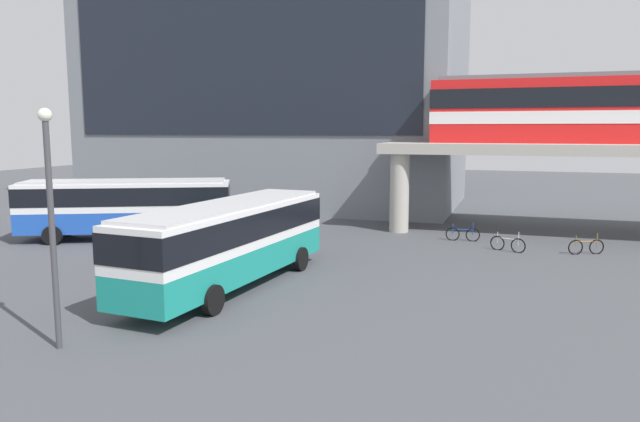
{
  "coord_description": "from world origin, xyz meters",
  "views": [
    {
      "loc": [
        10.97,
        -19.51,
        5.92
      ],
      "look_at": [
        2.46,
        6.03,
        2.2
      ],
      "focal_mm": 33.24,
      "sensor_mm": 36.0,
      "label": 1
    }
  ],
  "objects_px": {
    "station_building": "(280,75)",
    "bicycle_silver": "(508,244)",
    "bicycle_brown": "(586,247)",
    "bus_main": "(230,236)",
    "bicycle_blue": "(463,234)",
    "bus_secondary": "(126,203)",
    "train": "(618,108)"
  },
  "relations": [
    {
      "from": "bus_main",
      "to": "bicycle_silver",
      "type": "distance_m",
      "value": 14.31
    },
    {
      "from": "station_building",
      "to": "bicycle_blue",
      "type": "xyz_separation_m",
      "value": [
        15.88,
        -13.24,
        -9.9
      ]
    },
    {
      "from": "station_building",
      "to": "train",
      "type": "distance_m",
      "value": 25.37
    },
    {
      "from": "bicycle_brown",
      "to": "bicycle_silver",
      "type": "bearing_deg",
      "value": -172.42
    },
    {
      "from": "bus_secondary",
      "to": "bicycle_blue",
      "type": "distance_m",
      "value": 18.18
    },
    {
      "from": "train",
      "to": "bicycle_brown",
      "type": "bearing_deg",
      "value": -106.6
    },
    {
      "from": "train",
      "to": "bus_main",
      "type": "distance_m",
      "value": 23.43
    },
    {
      "from": "station_building",
      "to": "train",
      "type": "relative_size",
      "value": 1.4
    },
    {
      "from": "bicycle_silver",
      "to": "train",
      "type": "bearing_deg",
      "value": 51.14
    },
    {
      "from": "train",
      "to": "bicycle_brown",
      "type": "xyz_separation_m",
      "value": [
        -1.87,
        -6.28,
        -6.74
      ]
    },
    {
      "from": "bicycle_brown",
      "to": "bicycle_silver",
      "type": "height_order",
      "value": "same"
    },
    {
      "from": "train",
      "to": "bicycle_blue",
      "type": "height_order",
      "value": "train"
    },
    {
      "from": "station_building",
      "to": "bicycle_silver",
      "type": "height_order",
      "value": "station_building"
    },
    {
      "from": "bus_main",
      "to": "bicycle_brown",
      "type": "xyz_separation_m",
      "value": [
        13.35,
        10.8,
        -1.63
      ]
    },
    {
      "from": "bus_main",
      "to": "bus_secondary",
      "type": "distance_m",
      "value": 12.24
    },
    {
      "from": "train",
      "to": "bicycle_blue",
      "type": "relative_size",
      "value": 11.34
    },
    {
      "from": "bus_secondary",
      "to": "bicycle_blue",
      "type": "relative_size",
      "value": 6.19
    },
    {
      "from": "station_building",
      "to": "bus_secondary",
      "type": "relative_size",
      "value": 2.56
    },
    {
      "from": "train",
      "to": "bus_main",
      "type": "bearing_deg",
      "value": -131.71
    },
    {
      "from": "train",
      "to": "bus_secondary",
      "type": "bearing_deg",
      "value": -158.55
    },
    {
      "from": "bus_secondary",
      "to": "bicycle_blue",
      "type": "bearing_deg",
      "value": 16.78
    },
    {
      "from": "bus_main",
      "to": "station_building",
      "type": "bearing_deg",
      "value": 108.19
    },
    {
      "from": "train",
      "to": "bicycle_blue",
      "type": "xyz_separation_m",
      "value": [
        -7.77,
        -4.64,
        -6.74
      ]
    },
    {
      "from": "bus_main",
      "to": "bicycle_blue",
      "type": "xyz_separation_m",
      "value": [
        7.45,
        12.43,
        -1.63
      ]
    },
    {
      "from": "bicycle_blue",
      "to": "bicycle_silver",
      "type": "bearing_deg",
      "value": -42.18
    },
    {
      "from": "bus_main",
      "to": "bicycle_brown",
      "type": "relative_size",
      "value": 6.73
    },
    {
      "from": "bicycle_brown",
      "to": "bicycle_blue",
      "type": "bearing_deg",
      "value": 164.47
    },
    {
      "from": "station_building",
      "to": "bus_secondary",
      "type": "height_order",
      "value": "station_building"
    },
    {
      "from": "bus_secondary",
      "to": "bicycle_silver",
      "type": "bearing_deg",
      "value": 8.99
    },
    {
      "from": "bus_secondary",
      "to": "bicycle_blue",
      "type": "xyz_separation_m",
      "value": [
        17.34,
        5.23,
        -1.63
      ]
    },
    {
      "from": "bicycle_brown",
      "to": "bicycle_silver",
      "type": "xyz_separation_m",
      "value": [
        -3.57,
        -0.47,
        0.0
      ]
    },
    {
      "from": "bus_main",
      "to": "bicycle_brown",
      "type": "bearing_deg",
      "value": 38.97
    }
  ]
}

